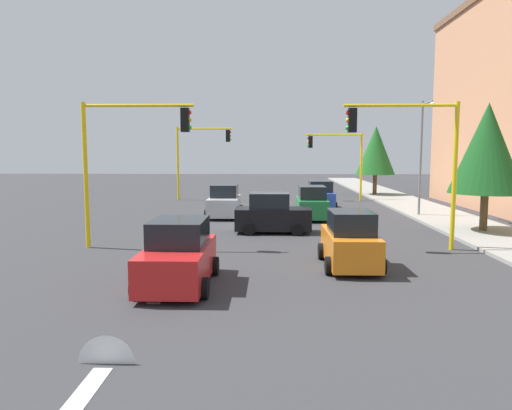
{
  "coord_description": "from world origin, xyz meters",
  "views": [
    {
      "loc": [
        25.67,
        0.07,
        4.0
      ],
      "look_at": [
        0.52,
        -0.65,
        1.2
      ],
      "focal_mm": 33.96,
      "sensor_mm": 36.0,
      "label": 1
    }
  ],
  "objects_px": {
    "car_orange": "(350,242)",
    "traffic_signal_far_left": "(339,153)",
    "traffic_signal_near_right": "(127,146)",
    "tree_roadside_far": "(376,150)",
    "car_silver": "(224,202)",
    "car_red": "(179,256)",
    "traffic_signal_far_right": "(199,149)",
    "tree_roadside_near": "(487,149)",
    "car_black": "(272,214)",
    "car_blue": "(320,196)",
    "car_green": "(312,204)",
    "street_lamp_curbside": "(423,145)",
    "traffic_signal_near_left": "(411,146)"
  },
  "relations": [
    {
      "from": "traffic_signal_far_left",
      "to": "tree_roadside_far",
      "type": "bearing_deg",
      "value": 136.22
    },
    {
      "from": "traffic_signal_near_left",
      "to": "car_silver",
      "type": "xyz_separation_m",
      "value": [
        -9.67,
        -8.44,
        -3.3
      ]
    },
    {
      "from": "tree_roadside_far",
      "to": "traffic_signal_far_left",
      "type": "bearing_deg",
      "value": -43.78
    },
    {
      "from": "car_black",
      "to": "car_green",
      "type": "height_order",
      "value": "same"
    },
    {
      "from": "tree_roadside_far",
      "to": "car_blue",
      "type": "height_order",
      "value": "tree_roadside_far"
    },
    {
      "from": "car_red",
      "to": "car_blue",
      "type": "bearing_deg",
      "value": 162.38
    },
    {
      "from": "traffic_signal_near_left",
      "to": "car_green",
      "type": "height_order",
      "value": "traffic_signal_near_left"
    },
    {
      "from": "traffic_signal_near_right",
      "to": "car_orange",
      "type": "distance_m",
      "value": 9.72
    },
    {
      "from": "car_orange",
      "to": "traffic_signal_far_left",
      "type": "bearing_deg",
      "value": 173.05
    },
    {
      "from": "traffic_signal_far_right",
      "to": "tree_roadside_near",
      "type": "relative_size",
      "value": 0.95
    },
    {
      "from": "traffic_signal_near_right",
      "to": "tree_roadside_far",
      "type": "bearing_deg",
      "value": 147.58
    },
    {
      "from": "car_blue",
      "to": "car_silver",
      "type": "xyz_separation_m",
      "value": [
        4.3,
        -6.27,
        0.0
      ]
    },
    {
      "from": "traffic_signal_near_right",
      "to": "car_orange",
      "type": "relative_size",
      "value": 1.62
    },
    {
      "from": "traffic_signal_near_left",
      "to": "traffic_signal_far_left",
      "type": "height_order",
      "value": "traffic_signal_near_left"
    },
    {
      "from": "traffic_signal_far_right",
      "to": "tree_roadside_near",
      "type": "height_order",
      "value": "tree_roadside_near"
    },
    {
      "from": "traffic_signal_far_right",
      "to": "traffic_signal_near_right",
      "type": "distance_m",
      "value": 20.0
    },
    {
      "from": "tree_roadside_far",
      "to": "car_red",
      "type": "height_order",
      "value": "tree_roadside_far"
    },
    {
      "from": "car_black",
      "to": "car_red",
      "type": "bearing_deg",
      "value": -16.47
    },
    {
      "from": "traffic_signal_far_right",
      "to": "traffic_signal_near_right",
      "type": "relative_size",
      "value": 1.0
    },
    {
      "from": "traffic_signal_near_left",
      "to": "traffic_signal_far_left",
      "type": "xyz_separation_m",
      "value": [
        -20.0,
        -0.07,
        -0.31
      ]
    },
    {
      "from": "traffic_signal_far_right",
      "to": "street_lamp_curbside",
      "type": "bearing_deg",
      "value": 55.19
    },
    {
      "from": "tree_roadside_near",
      "to": "car_orange",
      "type": "height_order",
      "value": "tree_roadside_near"
    },
    {
      "from": "car_green",
      "to": "car_red",
      "type": "xyz_separation_m",
      "value": [
        14.46,
        -5.2,
        0.0
      ]
    },
    {
      "from": "car_blue",
      "to": "car_green",
      "type": "bearing_deg",
      "value": -11.2
    },
    {
      "from": "car_silver",
      "to": "car_orange",
      "type": "bearing_deg",
      "value": 23.5
    },
    {
      "from": "car_orange",
      "to": "traffic_signal_far_right",
      "type": "bearing_deg",
      "value": -159.61
    },
    {
      "from": "traffic_signal_near_right",
      "to": "traffic_signal_far_left",
      "type": "height_order",
      "value": "traffic_signal_near_right"
    },
    {
      "from": "tree_roadside_near",
      "to": "car_green",
      "type": "relative_size",
      "value": 1.63
    },
    {
      "from": "tree_roadside_near",
      "to": "traffic_signal_near_right",
      "type": "bearing_deg",
      "value": -76.17
    },
    {
      "from": "traffic_signal_far_right",
      "to": "traffic_signal_near_right",
      "type": "height_order",
      "value": "traffic_signal_near_right"
    },
    {
      "from": "car_black",
      "to": "car_blue",
      "type": "relative_size",
      "value": 0.97
    },
    {
      "from": "traffic_signal_far_right",
      "to": "street_lamp_curbside",
      "type": "distance_m",
      "value": 18.2
    },
    {
      "from": "traffic_signal_far_right",
      "to": "car_blue",
      "type": "distance_m",
      "value": 11.57
    },
    {
      "from": "street_lamp_curbside",
      "to": "traffic_signal_far_left",
      "type": "bearing_deg",
      "value": -161.22
    },
    {
      "from": "tree_roadside_near",
      "to": "car_red",
      "type": "relative_size",
      "value": 1.52
    },
    {
      "from": "traffic_signal_far_left",
      "to": "car_red",
      "type": "height_order",
      "value": "traffic_signal_far_left"
    },
    {
      "from": "traffic_signal_far_right",
      "to": "street_lamp_curbside",
      "type": "height_order",
      "value": "street_lamp_curbside"
    },
    {
      "from": "traffic_signal_far_right",
      "to": "car_silver",
      "type": "xyz_separation_m",
      "value": [
        10.33,
        3.04,
        -3.31
      ]
    },
    {
      "from": "car_black",
      "to": "car_green",
      "type": "bearing_deg",
      "value": 154.09
    },
    {
      "from": "tree_roadside_far",
      "to": "car_silver",
      "type": "height_order",
      "value": "tree_roadside_far"
    },
    {
      "from": "car_silver",
      "to": "tree_roadside_far",
      "type": "bearing_deg",
      "value": 139.59
    },
    {
      "from": "traffic_signal_near_right",
      "to": "car_green",
      "type": "bearing_deg",
      "value": 136.92
    },
    {
      "from": "car_blue",
      "to": "traffic_signal_far_left",
      "type": "bearing_deg",
      "value": 160.77
    },
    {
      "from": "tree_roadside_near",
      "to": "car_black",
      "type": "distance_m",
      "value": 10.81
    },
    {
      "from": "street_lamp_curbside",
      "to": "car_green",
      "type": "xyz_separation_m",
      "value": [
        0.74,
        -6.65,
        -3.45
      ]
    },
    {
      "from": "traffic_signal_near_left",
      "to": "tree_roadside_far",
      "type": "bearing_deg",
      "value": 171.1
    },
    {
      "from": "car_red",
      "to": "car_orange",
      "type": "bearing_deg",
      "value": 114.24
    },
    {
      "from": "car_silver",
      "to": "car_red",
      "type": "relative_size",
      "value": 0.97
    },
    {
      "from": "street_lamp_curbside",
      "to": "car_silver",
      "type": "height_order",
      "value": "street_lamp_curbside"
    },
    {
      "from": "traffic_signal_far_left",
      "to": "car_blue",
      "type": "xyz_separation_m",
      "value": [
        6.03,
        -2.1,
        -2.99
      ]
    }
  ]
}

